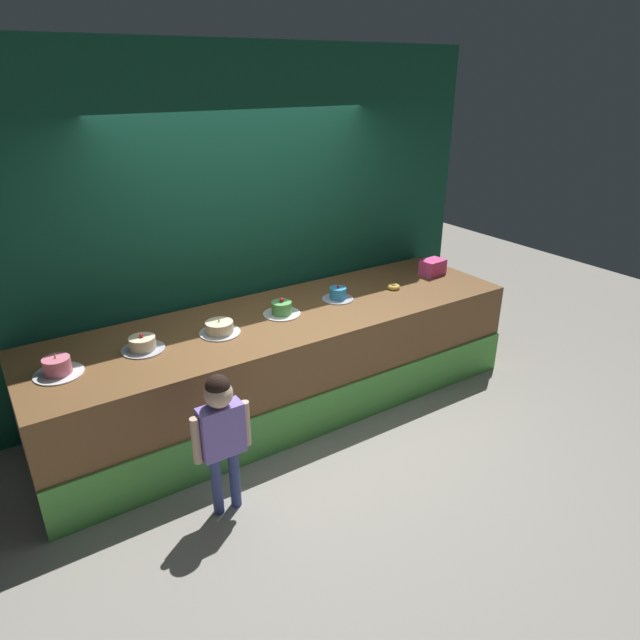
% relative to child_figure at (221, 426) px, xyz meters
% --- Properties ---
extents(ground_plane, '(12.00, 12.00, 0.00)m').
position_rel_child_figure_xyz_m(ground_plane, '(1.02, 0.37, -0.69)').
color(ground_plane, gray).
extents(stage_platform, '(4.24, 1.19, 0.88)m').
position_rel_child_figure_xyz_m(stage_platform, '(1.02, 0.95, -0.25)').
color(stage_platform, brown).
rests_on(stage_platform, ground_plane).
extents(curtain_backdrop, '(4.98, 0.08, 3.03)m').
position_rel_child_figure_xyz_m(curtain_backdrop, '(1.02, 1.64, 0.83)').
color(curtain_backdrop, '#144C38').
rests_on(curtain_backdrop, ground_plane).
extents(child_figure, '(0.41, 0.19, 1.06)m').
position_rel_child_figure_xyz_m(child_figure, '(0.00, 0.00, 0.00)').
color(child_figure, '#3F4C8C').
rests_on(child_figure, ground_plane).
extents(pink_box, '(0.26, 0.20, 0.16)m').
position_rel_child_figure_xyz_m(pink_box, '(2.82, 1.02, 0.27)').
color(pink_box, '#F64995').
rests_on(pink_box, stage_platform).
extents(donut, '(0.12, 0.12, 0.04)m').
position_rel_child_figure_xyz_m(donut, '(2.22, 0.92, 0.21)').
color(donut, '#F2BF4C').
rests_on(donut, stage_platform).
extents(cake_far_left, '(0.34, 0.34, 0.16)m').
position_rel_child_figure_xyz_m(cake_far_left, '(-0.78, 0.92, 0.25)').
color(cake_far_left, white).
rests_on(cake_far_left, stage_platform).
extents(cake_left, '(0.32, 0.32, 0.13)m').
position_rel_child_figure_xyz_m(cake_left, '(-0.18, 0.96, 0.24)').
color(cake_left, silver).
rests_on(cake_left, stage_platform).
extents(cake_center, '(0.33, 0.33, 0.15)m').
position_rel_child_figure_xyz_m(cake_center, '(0.42, 0.92, 0.24)').
color(cake_center, silver).
rests_on(cake_center, stage_platform).
extents(cake_right, '(0.32, 0.32, 0.15)m').
position_rel_child_figure_xyz_m(cake_right, '(1.02, 0.98, 0.24)').
color(cake_right, white).
rests_on(cake_right, stage_platform).
extents(cake_far_right, '(0.29, 0.29, 0.14)m').
position_rel_child_figure_xyz_m(cake_far_right, '(1.62, 0.99, 0.24)').
color(cake_far_right, silver).
rests_on(cake_far_right, stage_platform).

